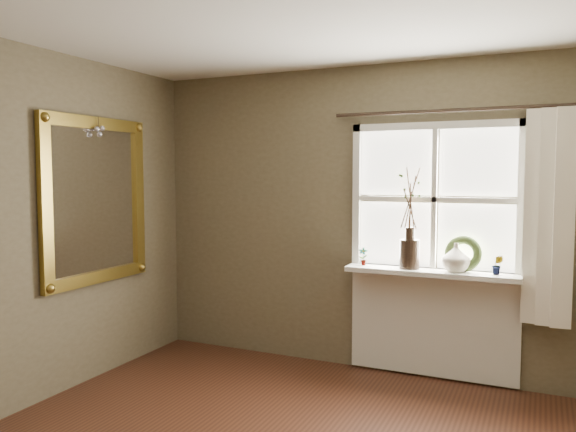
{
  "coord_description": "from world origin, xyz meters",
  "views": [
    {
      "loc": [
        1.35,
        -2.38,
        1.68
      ],
      "look_at": [
        -0.44,
        1.55,
        1.36
      ],
      "focal_mm": 35.0,
      "sensor_mm": 36.0,
      "label": 1
    }
  ],
  "objects_px": {
    "wreath": "(463,258)",
    "dark_jug": "(409,254)",
    "cream_vase": "(456,257)",
    "gilt_mirror": "(96,200)"
  },
  "relations": [
    {
      "from": "cream_vase",
      "to": "wreath",
      "type": "xyz_separation_m",
      "value": [
        0.05,
        0.04,
        -0.0
      ]
    },
    {
      "from": "dark_jug",
      "to": "cream_vase",
      "type": "relative_size",
      "value": 1.04
    },
    {
      "from": "gilt_mirror",
      "to": "dark_jug",
      "type": "bearing_deg",
      "value": 23.19
    },
    {
      "from": "cream_vase",
      "to": "gilt_mirror",
      "type": "bearing_deg",
      "value": -159.66
    },
    {
      "from": "wreath",
      "to": "gilt_mirror",
      "type": "bearing_deg",
      "value": -158.37
    },
    {
      "from": "dark_jug",
      "to": "gilt_mirror",
      "type": "xyz_separation_m",
      "value": [
        -2.34,
        -1.0,
        0.43
      ]
    },
    {
      "from": "wreath",
      "to": "dark_jug",
      "type": "bearing_deg",
      "value": -173.57
    },
    {
      "from": "cream_vase",
      "to": "wreath",
      "type": "bearing_deg",
      "value": 40.04
    },
    {
      "from": "wreath",
      "to": "cream_vase",
      "type": "bearing_deg",
      "value": -139.07
    },
    {
      "from": "dark_jug",
      "to": "wreath",
      "type": "relative_size",
      "value": 0.82
    }
  ]
}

